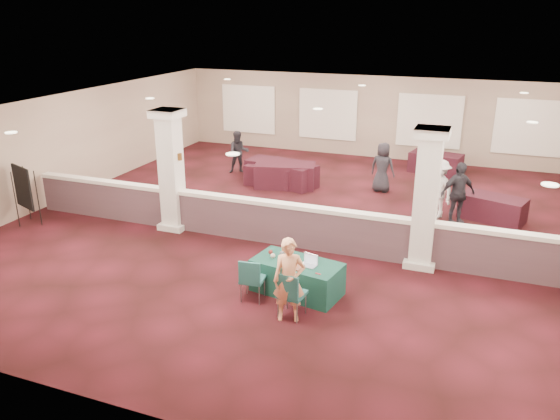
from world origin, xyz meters
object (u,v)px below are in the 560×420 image
at_px(far_table_back_left, 275,171).
at_px(far_table_back_right, 436,163).
at_px(near_table, 297,277).
at_px(conf_chair_side, 251,277).
at_px(attendee_b, 438,188).
at_px(far_table_front_center, 285,175).
at_px(far_table_front_left, 271,175).
at_px(attendee_a, 239,152).
at_px(woman, 289,280).
at_px(attendee_d, 382,167).
at_px(attendee_c, 458,194).
at_px(conf_chair_main, 290,292).
at_px(easel_board, 23,188).
at_px(far_table_front_right, 492,208).
at_px(far_table_back_center, 289,174).

bearing_deg(far_table_back_left, far_table_back_right, 32.02).
relative_size(near_table, conf_chair_side, 1.97).
xyz_separation_m(near_table, attendee_b, (2.23, 5.62, 0.50)).
bearing_deg(far_table_front_center, far_table_front_left, 180.00).
xyz_separation_m(far_table_back_left, attendee_a, (-1.65, 0.63, 0.38)).
bearing_deg(woman, far_table_back_right, 64.10).
bearing_deg(attendee_d, attendee_c, 148.97).
bearing_deg(attendee_d, attendee_b, 147.24).
xyz_separation_m(woman, attendee_d, (0.12, 8.44, -0.01)).
relative_size(far_table_back_right, attendee_a, 1.17).
relative_size(far_table_front_left, far_table_back_right, 0.93).
relative_size(far_table_front_left, far_table_back_left, 0.88).
relative_size(conf_chair_main, attendee_a, 0.63).
distance_m(conf_chair_side, far_table_back_left, 8.20).
xyz_separation_m(conf_chair_side, attendee_d, (1.05, 8.07, 0.26)).
bearing_deg(far_table_front_center, attendee_a, 155.01).
distance_m(woman, attendee_d, 8.44).
bearing_deg(attendee_c, far_table_back_right, 65.05).
bearing_deg(conf_chair_side, far_table_back_left, 101.52).
relative_size(conf_chair_side, attendee_b, 0.54).
relative_size(conf_chair_main, conf_chair_side, 1.04).
bearing_deg(far_table_back_left, attendee_b, -15.21).
bearing_deg(near_table, woman, -68.87).
height_order(woman, far_table_front_center, woman).
bearing_deg(conf_chair_side, easel_board, 160.55).
distance_m(easel_board, attendee_d, 10.62).
xyz_separation_m(near_table, attendee_c, (2.78, 5.24, 0.52)).
bearing_deg(attendee_b, attendee_a, -151.14).
height_order(far_table_back_right, attendee_d, attendee_d).
bearing_deg(near_table, conf_chair_side, -127.13).
distance_m(easel_board, far_table_front_center, 7.89).
bearing_deg(easel_board, conf_chair_side, 8.75).
height_order(conf_chair_main, easel_board, easel_board).
bearing_deg(conf_chair_main, woman, -93.37).
bearing_deg(far_table_front_center, easel_board, -133.36).
bearing_deg(attendee_d, conf_chair_main, 99.49).
relative_size(far_table_front_right, attendee_d, 1.05).
xyz_separation_m(far_table_back_center, attendee_a, (-2.21, 0.80, 0.38)).
relative_size(far_table_front_right, far_table_back_left, 0.90).
bearing_deg(attendee_a, near_table, -86.09).
bearing_deg(attendee_a, far_table_back_right, -7.89).
xyz_separation_m(woman, attendee_c, (2.57, 6.29, 0.05)).
distance_m(conf_chair_main, attendee_d, 8.41).
bearing_deg(far_table_back_left, conf_chair_side, -71.91).
distance_m(conf_chair_main, woman, 0.26).
xyz_separation_m(near_table, attendee_a, (-4.92, 7.74, 0.41)).
height_order(far_table_front_center, attendee_d, attendee_d).
relative_size(far_table_back_center, attendee_b, 1.12).
relative_size(far_table_front_right, attendee_b, 1.01).
bearing_deg(conf_chair_main, near_table, 107.88).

